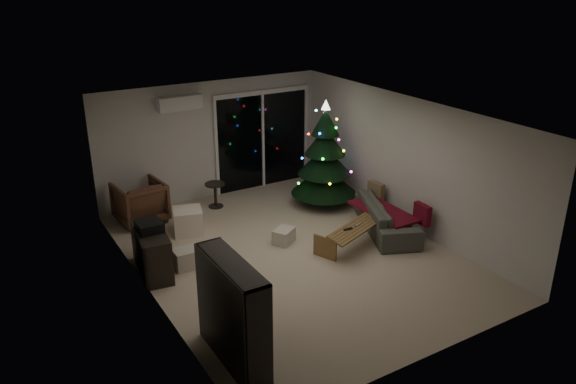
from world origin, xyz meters
name	(u,v)px	position (x,y,z in m)	size (l,w,h in m)	color
room	(272,170)	(0.46, 1.49, 1.02)	(6.50, 7.51, 2.60)	beige
bookshelf	(220,316)	(-2.25, -2.00, 0.69)	(0.35, 1.38, 1.38)	black
media_cabinet	(152,251)	(-2.25, 0.68, 0.37)	(0.45, 1.19, 0.74)	black
stereo	(149,226)	(-2.25, 0.68, 0.82)	(0.38, 0.45, 0.16)	black
armchair	(140,202)	(-1.81, 2.71, 0.41)	(0.87, 0.90, 0.82)	brown
ottoman	(188,221)	(-1.21, 1.76, 0.24)	(0.52, 0.52, 0.47)	white
cardboard_box_a	(187,258)	(-1.71, 0.54, 0.16)	(0.45, 0.34, 0.32)	silver
cardboard_box_b	(284,236)	(0.11, 0.46, 0.14)	(0.39, 0.29, 0.27)	silver
side_table	(215,195)	(-0.26, 2.63, 0.26)	(0.41, 0.41, 0.52)	black
floor_lamp	(139,167)	(-1.56, 3.46, 0.87)	(0.28, 0.28, 1.74)	black
sofa	(387,216)	(2.05, -0.08, 0.29)	(1.97, 0.77, 0.57)	#494B46
sofa_throw	(383,211)	(1.95, -0.08, 0.42)	(0.61, 1.42, 0.05)	maroon
cushion_a	(376,191)	(2.30, 0.57, 0.52)	(0.11, 0.38, 0.38)	#9E815F
cushion_b	(422,214)	(2.30, -0.73, 0.52)	(0.11, 0.38, 0.38)	maroon
coffee_table	(354,238)	(1.05, -0.38, 0.21)	(1.32, 0.46, 0.42)	brown
remote_a	(348,229)	(0.90, -0.38, 0.43)	(0.16, 0.05, 0.02)	black
remote_b	(358,225)	(1.15, -0.33, 0.43)	(0.15, 0.04, 0.02)	slate
christmas_tree	(325,154)	(1.75, 1.59, 1.11)	(1.37, 1.37, 2.22)	black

